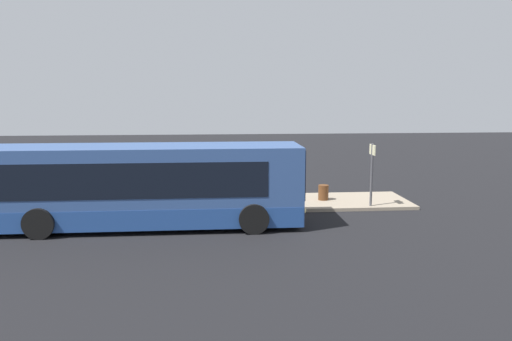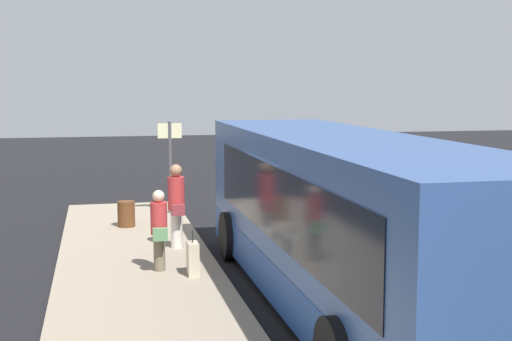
% 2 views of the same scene
% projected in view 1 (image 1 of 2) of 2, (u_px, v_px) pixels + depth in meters
% --- Properties ---
extents(ground, '(80.00, 80.00, 0.00)m').
position_uv_depth(ground, '(168.00, 226.00, 17.87)').
color(ground, black).
extents(platform, '(20.00, 3.19, 0.14)m').
position_uv_depth(platform, '(175.00, 204.00, 21.00)').
color(platform, gray).
rests_on(platform, ground).
extents(bus_lead, '(10.98, 2.78, 2.90)m').
position_uv_depth(bus_lead, '(146.00, 187.00, 17.56)').
color(bus_lead, '#33518C').
rests_on(bus_lead, ground).
extents(passenger_boarding, '(0.55, 0.38, 1.86)m').
position_uv_depth(passenger_boarding, '(265.00, 182.00, 20.23)').
color(passenger_boarding, silver).
rests_on(passenger_boarding, platform).
extents(passenger_waiting, '(0.49, 0.32, 1.58)m').
position_uv_depth(passenger_waiting, '(219.00, 184.00, 20.63)').
color(passenger_waiting, '#6B604C').
rests_on(passenger_waiting, platform).
extents(suitcase, '(0.40, 0.20, 0.87)m').
position_uv_depth(suitcase, '(208.00, 200.00, 20.10)').
color(suitcase, beige).
rests_on(suitcase, platform).
extents(sign_post, '(0.10, 0.67, 2.57)m').
position_uv_depth(sign_post, '(372.00, 167.00, 20.20)').
color(sign_post, '#4C4C51').
rests_on(sign_post, platform).
extents(trash_bin, '(0.44, 0.44, 0.65)m').
position_uv_depth(trash_bin, '(323.00, 192.00, 21.54)').
color(trash_bin, '#593319').
rests_on(trash_bin, platform).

